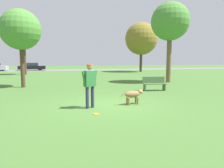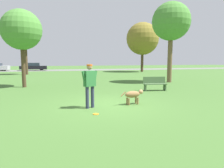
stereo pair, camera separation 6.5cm
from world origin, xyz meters
TOP-DOWN VIEW (x-y plane):
  - ground_plane at (0.00, 0.00)m, footprint 120.00×120.00m
  - far_road_strip at (0.00, 30.43)m, footprint 120.00×6.00m
  - person at (-0.73, -0.28)m, footprint 0.68×0.39m
  - dog at (1.14, -0.13)m, footprint 1.07×0.39m
  - frisbee at (-0.68, -1.25)m, footprint 0.21×0.21m
  - tree_far_right at (11.19, 21.68)m, footprint 5.07×5.07m
  - tree_far_left at (-5.72, 19.98)m, footprint 2.65×2.65m
  - tree_near_right at (7.18, 7.03)m, footprint 3.11×3.11m
  - tree_near_left at (-4.13, 6.87)m, footprint 2.66×2.66m
  - parked_car_black at (-6.04, 30.79)m, footprint 4.60×1.77m
  - park_bench at (3.80, 3.11)m, footprint 1.44×0.58m

SIDE VIEW (x-z plane):
  - ground_plane at x=0.00m, z-range 0.00..0.00m
  - far_road_strip at x=0.00m, z-range 0.00..0.01m
  - frisbee at x=-0.68m, z-range 0.00..0.02m
  - dog at x=1.14m, z-range 0.11..0.71m
  - park_bench at x=3.80m, z-range 0.03..0.87m
  - parked_car_black at x=-6.04m, z-range -0.01..1.37m
  - person at x=-0.73m, z-range 0.16..1.86m
  - tree_near_left at x=-4.13m, z-range 1.24..6.43m
  - tree_far_left at x=-5.72m, z-range 1.55..7.42m
  - tree_near_right at x=7.18m, z-range 1.67..8.22m
  - tree_far_right at x=11.19m, z-range 1.32..9.06m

